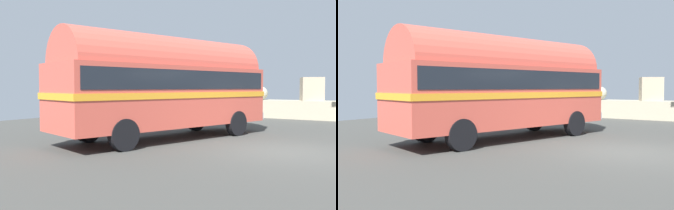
# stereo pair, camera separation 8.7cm
# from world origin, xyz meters

# --- Properties ---
(ground) EXTENTS (32.00, 26.00, 0.02)m
(ground) POSITION_xyz_m (0.00, 0.00, 0.01)
(ground) COLOR #3F3F3B
(breakwater) EXTENTS (31.36, 2.20, 2.49)m
(breakwater) POSITION_xyz_m (-0.61, 11.80, 0.72)
(breakwater) COLOR #A89F86
(breakwater) RESTS_ON ground
(vintage_coach) EXTENTS (4.62, 8.91, 3.70)m
(vintage_coach) POSITION_xyz_m (-4.37, 0.23, 2.05)
(vintage_coach) COLOR black
(vintage_coach) RESTS_ON ground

